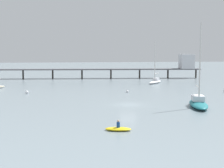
# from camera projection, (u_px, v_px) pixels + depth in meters

# --- Properties ---
(ground_plane) EXTENTS (400.00, 400.00, 0.00)m
(ground_plane) POSITION_uv_depth(u_px,v_px,m) (128.00, 105.00, 51.13)
(ground_plane) COLOR gray
(pier) EXTENTS (64.16, 9.00, 7.38)m
(pier) POSITION_uv_depth(u_px,v_px,m) (141.00, 66.00, 101.16)
(pier) COLOR #4C4C51
(pier) RESTS_ON ground_plane
(sailboat_teal) EXTENTS (4.50, 8.89, 12.39)m
(sailboat_teal) POSITION_uv_depth(u_px,v_px,m) (198.00, 102.00, 48.85)
(sailboat_teal) COLOR #1E727A
(sailboat_teal) RESTS_ON ground_plane
(sailboat_white) EXTENTS (5.67, 6.90, 10.80)m
(sailboat_white) POSITION_uv_depth(u_px,v_px,m) (155.00, 81.00, 85.27)
(sailboat_white) COLOR white
(sailboat_white) RESTS_ON ground_plane
(dinghy_yellow) EXTENTS (2.97, 1.86, 1.14)m
(dinghy_yellow) POSITION_uv_depth(u_px,v_px,m) (118.00, 129.00, 34.35)
(dinghy_yellow) COLOR yellow
(dinghy_yellow) RESTS_ON ground_plane
(mooring_buoy_outer) EXTENTS (0.51, 0.51, 0.51)m
(mooring_buoy_outer) POSITION_uv_depth(u_px,v_px,m) (127.00, 91.00, 66.04)
(mooring_buoy_outer) COLOR silver
(mooring_buoy_outer) RESTS_ON ground_plane
(mooring_buoy_near) EXTENTS (0.64, 0.64, 0.64)m
(mooring_buoy_near) POSITION_uv_depth(u_px,v_px,m) (27.00, 92.00, 64.16)
(mooring_buoy_near) COLOR silver
(mooring_buoy_near) RESTS_ON ground_plane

